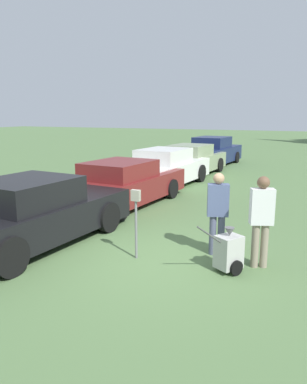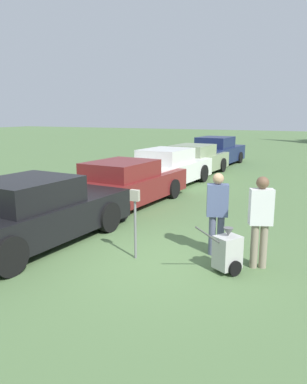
% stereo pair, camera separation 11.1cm
% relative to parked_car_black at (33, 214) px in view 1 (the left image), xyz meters
% --- Properties ---
extents(ground_plane, '(120.00, 120.00, 0.00)m').
position_rel_parked_car_black_xyz_m(ground_plane, '(2.64, 0.28, -0.69)').
color(ground_plane, '#517042').
extents(parked_car_black, '(2.33, 4.88, 1.49)m').
position_rel_parked_car_black_xyz_m(parked_car_black, '(0.00, 0.00, 0.00)').
color(parked_car_black, black).
rests_on(parked_car_black, ground_plane).
extents(parked_car_maroon, '(2.35, 5.23, 1.41)m').
position_rel_parked_car_black_xyz_m(parked_car_maroon, '(0.00, 4.01, -0.04)').
color(parked_car_maroon, maroon).
rests_on(parked_car_maroon, ground_plane).
extents(parked_car_white, '(2.25, 5.05, 1.49)m').
position_rel_parked_car_black_xyz_m(parked_car_white, '(-0.00, 7.50, 0.00)').
color(parked_car_white, silver).
rests_on(parked_car_white, ground_plane).
extents(parked_car_sage, '(2.24, 4.89, 1.42)m').
position_rel_parked_car_black_xyz_m(parked_car_sage, '(0.00, 10.64, -0.03)').
color(parked_car_sage, gray).
rests_on(parked_car_sage, ground_plane).
extents(parked_car_navy, '(2.28, 5.01, 1.58)m').
position_rel_parked_car_black_xyz_m(parked_car_navy, '(0.00, 14.37, 0.03)').
color(parked_car_navy, '#19234C').
rests_on(parked_car_navy, ground_plane).
extents(parking_meter, '(0.18, 0.09, 1.40)m').
position_rel_parked_car_black_xyz_m(parking_meter, '(2.43, 0.20, 0.28)').
color(parking_meter, slate).
rests_on(parking_meter, ground_plane).
extents(person_worker, '(0.47, 0.35, 1.70)m').
position_rel_parked_car_black_xyz_m(person_worker, '(3.83, 1.07, 0.27)').
color(person_worker, '#515670').
rests_on(person_worker, ground_plane).
extents(person_supervisor, '(0.47, 0.36, 1.74)m').
position_rel_parked_car_black_xyz_m(person_supervisor, '(4.73, 0.77, 0.30)').
color(person_supervisor, gray).
rests_on(person_supervisor, ground_plane).
extents(equipment_cart, '(0.69, 0.94, 1.00)m').
position_rel_parked_car_black_xyz_m(equipment_cart, '(4.26, 0.31, -0.30)').
color(equipment_cart, '#B2B2AD').
rests_on(equipment_cart, ground_plane).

